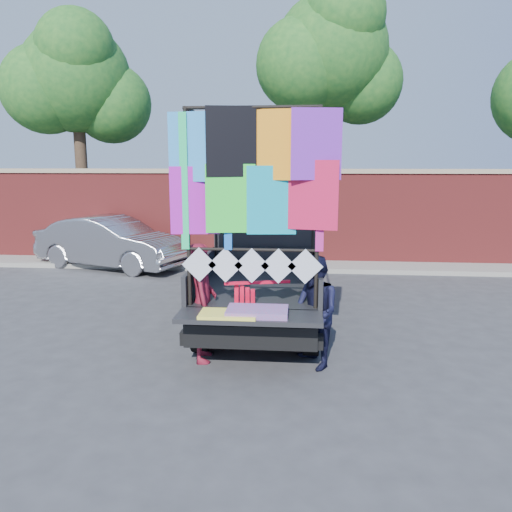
# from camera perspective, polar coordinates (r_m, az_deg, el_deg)

# --- Properties ---
(ground) EXTENTS (90.00, 90.00, 0.00)m
(ground) POSITION_cam_1_polar(r_m,az_deg,el_deg) (7.34, 3.07, -11.66)
(ground) COLOR #38383A
(ground) RESTS_ON ground
(brick_wall) EXTENTS (30.00, 0.45, 2.61)m
(brick_wall) POSITION_cam_1_polar(r_m,az_deg,el_deg) (13.86, 4.20, 4.60)
(brick_wall) COLOR maroon
(brick_wall) RESTS_ON ground
(curb) EXTENTS (30.00, 1.20, 0.12)m
(curb) POSITION_cam_1_polar(r_m,az_deg,el_deg) (13.37, 4.07, -1.12)
(curb) COLOR gray
(curb) RESTS_ON ground
(tree_left) EXTENTS (4.20, 3.30, 7.05)m
(tree_left) POSITION_cam_1_polar(r_m,az_deg,el_deg) (16.51, -19.91, 18.18)
(tree_left) COLOR #38281C
(tree_left) RESTS_ON ground
(tree_mid) EXTENTS (4.20, 3.30, 7.73)m
(tree_mid) POSITION_cam_1_polar(r_m,az_deg,el_deg) (15.20, 8.66, 21.60)
(tree_mid) COLOR #38281C
(tree_mid) RESTS_ON ground
(pickup_truck) EXTENTS (2.21, 5.54, 3.49)m
(pickup_truck) POSITION_cam_1_polar(r_m,az_deg,el_deg) (9.40, 1.15, -1.02)
(pickup_truck) COLOR black
(pickup_truck) RESTS_ON ground
(sedan) EXTENTS (4.40, 2.72, 1.37)m
(sedan) POSITION_cam_1_polar(r_m,az_deg,el_deg) (13.84, -16.22, 1.51)
(sedan) COLOR #A2A3A9
(sedan) RESTS_ON ground
(woman) EXTENTS (0.50, 0.67, 1.69)m
(woman) POSITION_cam_1_polar(r_m,az_deg,el_deg) (7.09, -6.16, -5.30)
(woman) COLOR maroon
(woman) RESTS_ON ground
(man) EXTENTS (0.85, 0.94, 1.56)m
(man) POSITION_cam_1_polar(r_m,az_deg,el_deg) (6.87, 6.69, -6.40)
(man) COLOR black
(man) RESTS_ON ground
(streamer_bundle) EXTENTS (0.90, 0.24, 0.63)m
(streamer_bundle) POSITION_cam_1_polar(r_m,az_deg,el_deg) (6.89, -0.69, -4.54)
(streamer_bundle) COLOR red
(streamer_bundle) RESTS_ON ground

